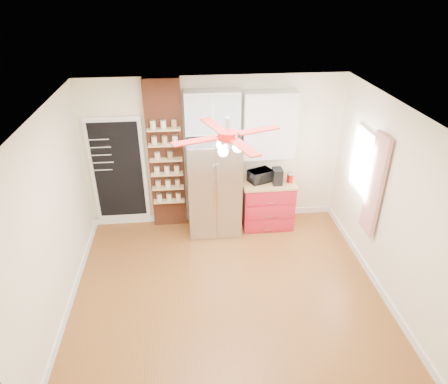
{
  "coord_description": "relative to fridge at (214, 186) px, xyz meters",
  "views": [
    {
      "loc": [
        -0.5,
        -4.48,
        4.14
      ],
      "look_at": [
        0.05,
        0.9,
        1.16
      ],
      "focal_mm": 32.0,
      "sensor_mm": 36.0,
      "label": 1
    }
  ],
  "objects": [
    {
      "name": "red_cabinet",
      "position": [
        0.97,
        0.05,
        -0.42
      ],
      "size": [
        0.94,
        0.64,
        0.9
      ],
      "color": "#B01827",
      "rests_on": "floor"
    },
    {
      "name": "window",
      "position": [
        2.28,
        -0.73,
        0.68
      ],
      "size": [
        0.04,
        0.75,
        1.05
      ],
      "primitive_type": "cube",
      "color": "white",
      "rests_on": "wall_right"
    },
    {
      "name": "pantry_jar_oats",
      "position": [
        -0.94,
        0.15,
        0.56
      ],
      "size": [
        0.11,
        0.11,
        0.12
      ],
      "primitive_type": "cylinder",
      "rotation": [
        0.0,
        0.0,
        0.17
      ],
      "color": "beige",
      "rests_on": "brick_pillar"
    },
    {
      "name": "canister_left",
      "position": [
        1.34,
        -0.04,
        0.1
      ],
      "size": [
        0.11,
        0.11,
        0.15
      ],
      "primitive_type": "cylinder",
      "rotation": [
        0.0,
        0.0,
        -0.11
      ],
      "color": "#A31209",
      "rests_on": "red_cabinet"
    },
    {
      "name": "chalkboard",
      "position": [
        -1.65,
        0.33,
        0.23
      ],
      "size": [
        0.95,
        0.05,
        1.95
      ],
      "color": "white",
      "rests_on": "wall_back"
    },
    {
      "name": "ceiling_fan",
      "position": [
        0.05,
        -1.63,
        1.55
      ],
      "size": [
        1.4,
        1.4,
        0.44
      ],
      "color": "silver",
      "rests_on": "ceiling"
    },
    {
      "name": "wall_left",
      "position": [
        -2.2,
        -1.63,
        0.48
      ],
      "size": [
        0.02,
        4.0,
        2.7
      ],
      "primitive_type": "cube",
      "color": "#F3EDC3",
      "rests_on": "floor"
    },
    {
      "name": "upper_glass_cabinet",
      "position": [
        0.0,
        0.2,
        1.27
      ],
      "size": [
        0.9,
        0.35,
        0.7
      ],
      "primitive_type": "cube",
      "color": "white",
      "rests_on": "wall_back"
    },
    {
      "name": "wall_right",
      "position": [
        2.3,
        -1.63,
        0.48
      ],
      "size": [
        0.02,
        4.0,
        2.7
      ],
      "primitive_type": "cube",
      "color": "#F3EDC3",
      "rests_on": "floor"
    },
    {
      "name": "wall_back",
      "position": [
        0.05,
        0.37,
        0.48
      ],
      "size": [
        4.5,
        0.02,
        2.7
      ],
      "primitive_type": "cube",
      "color": "#F3EDC3",
      "rests_on": "floor"
    },
    {
      "name": "pantry_jar_beans",
      "position": [
        -0.73,
        0.14,
        0.56
      ],
      "size": [
        0.1,
        0.1,
        0.12
      ],
      "primitive_type": "cylinder",
      "rotation": [
        0.0,
        0.0,
        0.12
      ],
      "color": "olive",
      "rests_on": "brick_pillar"
    },
    {
      "name": "upper_shelf_unit",
      "position": [
        0.97,
        0.22,
        1.0
      ],
      "size": [
        0.9,
        0.3,
        1.15
      ],
      "primitive_type": "cube",
      "color": "white",
      "rests_on": "wall_back"
    },
    {
      "name": "toaster_oven",
      "position": [
        0.82,
        0.06,
        0.13
      ],
      "size": [
        0.47,
        0.4,
        0.22
      ],
      "primitive_type": "imported",
      "rotation": [
        0.0,
        0.0,
        0.4
      ],
      "color": "black",
      "rests_on": "red_cabinet"
    },
    {
      "name": "fridge",
      "position": [
        0.0,
        0.0,
        0.0
      ],
      "size": [
        0.9,
        0.7,
        1.75
      ],
      "primitive_type": "cube",
      "color": "silver",
      "rests_on": "floor"
    },
    {
      "name": "brick_pillar",
      "position": [
        -0.8,
        0.29,
        0.48
      ],
      "size": [
        0.6,
        0.16,
        2.7
      ],
      "primitive_type": "cube",
      "color": "brown",
      "rests_on": "floor"
    },
    {
      "name": "coffee_maker",
      "position": [
        1.1,
        -0.05,
        0.17
      ],
      "size": [
        0.17,
        0.23,
        0.28
      ],
      "primitive_type": "cube",
      "rotation": [
        0.0,
        0.0,
        -0.03
      ],
      "color": "black",
      "rests_on": "red_cabinet"
    },
    {
      "name": "ceiling",
      "position": [
        0.05,
        -1.63,
        1.83
      ],
      "size": [
        4.5,
        4.5,
        0.0
      ],
      "primitive_type": "plane",
      "color": "white",
      "rests_on": "wall_back"
    },
    {
      "name": "floor",
      "position": [
        0.05,
        -1.63,
        -0.88
      ],
      "size": [
        4.5,
        4.5,
        0.0
      ],
      "primitive_type": "plane",
      "color": "brown",
      "rests_on": "ground"
    },
    {
      "name": "wall_front",
      "position": [
        0.05,
        -3.63,
        0.48
      ],
      "size": [
        4.5,
        0.02,
        2.7
      ],
      "primitive_type": "cube",
      "color": "#F3EDC3",
      "rests_on": "floor"
    },
    {
      "name": "canister_right",
      "position": [
        1.34,
        0.01,
        0.1
      ],
      "size": [
        0.12,
        0.12,
        0.16
      ],
      "primitive_type": "cylinder",
      "rotation": [
        0.0,
        0.0,
        0.27
      ],
      "color": "red",
      "rests_on": "red_cabinet"
    },
    {
      "name": "curtain",
      "position": [
        2.23,
        -1.28,
        0.57
      ],
      "size": [
        0.06,
        0.4,
        1.55
      ],
      "primitive_type": "cube",
      "color": "#AC1618",
      "rests_on": "wall_right"
    }
  ]
}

